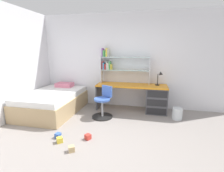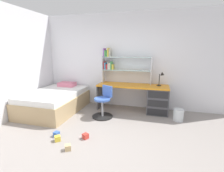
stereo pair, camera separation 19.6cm
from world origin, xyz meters
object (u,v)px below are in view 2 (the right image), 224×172
object	(u,v)px
bed_platform	(55,101)
toy_block_red_2	(85,136)
waste_bin	(178,115)
bookshelf_hutch	(119,64)
toy_block_blue_1	(57,134)
desk	(151,98)
toy_block_yellow_3	(58,138)
desk_lamp	(162,77)
toy_block_natural_0	(68,147)
swivel_chair	(103,105)

from	to	relation	value
bed_platform	toy_block_red_2	size ratio (longest dim) A/B	18.88
bed_platform	waste_bin	bearing A→B (deg)	3.79
bookshelf_hutch	waste_bin	distance (m)	2.07
waste_bin	toy_block_blue_1	bearing A→B (deg)	-149.22
desk	waste_bin	distance (m)	0.83
toy_block_yellow_3	bookshelf_hutch	bearing A→B (deg)	72.87
bookshelf_hutch	bed_platform	bearing A→B (deg)	-153.82
bed_platform	toy_block_yellow_3	distance (m)	1.68
toy_block_blue_1	toy_block_red_2	xyz separation A→B (m)	(0.59, 0.08, 0.00)
bookshelf_hutch	toy_block_red_2	size ratio (longest dim) A/B	14.21
bed_platform	toy_block_red_2	bearing A→B (deg)	-38.55
bookshelf_hutch	desk_lamp	xyz separation A→B (m)	(1.19, -0.13, -0.30)
desk_lamp	toy_block_natural_0	bearing A→B (deg)	-124.33
desk_lamp	swivel_chair	bearing A→B (deg)	-152.99
bed_platform	desk_lamp	bearing A→B (deg)	13.32
swivel_chair	toy_block_yellow_3	world-z (taller)	swivel_chair
swivel_chair	waste_bin	distance (m)	1.84
bookshelf_hutch	swivel_chair	distance (m)	1.30
toy_block_natural_0	toy_block_red_2	size ratio (longest dim) A/B	1.00
bookshelf_hutch	toy_block_blue_1	size ratio (longest dim) A/B	14.72
swivel_chair	toy_block_blue_1	xyz separation A→B (m)	(-0.58, -1.17, -0.26)
desk	toy_block_natural_0	bearing A→B (deg)	-120.28
toy_block_natural_0	toy_block_red_2	bearing A→B (deg)	72.76
bookshelf_hutch	toy_block_red_2	world-z (taller)	bookshelf_hutch
toy_block_red_2	toy_block_yellow_3	world-z (taller)	toy_block_yellow_3
desk	swivel_chair	xyz separation A→B (m)	(-1.14, -0.66, -0.10)
bed_platform	toy_block_blue_1	xyz separation A→B (m)	(0.84, -1.21, -0.23)
desk	toy_block_blue_1	size ratio (longest dim) A/B	20.27
waste_bin	toy_block_natural_0	world-z (taller)	waste_bin
bed_platform	waste_bin	world-z (taller)	bed_platform
desk_lamp	desk	bearing A→B (deg)	-168.00
waste_bin	toy_block_blue_1	world-z (taller)	waste_bin
bookshelf_hutch	swivel_chair	world-z (taller)	bookshelf_hutch
toy_block_red_2	toy_block_yellow_3	size ratio (longest dim) A/B	0.98
desk	desk_lamp	distance (m)	0.63
waste_bin	toy_block_natural_0	size ratio (longest dim) A/B	2.91
toy_block_yellow_3	toy_block_natural_0	bearing A→B (deg)	-31.40
bed_platform	waste_bin	distance (m)	3.25
bed_platform	waste_bin	xyz separation A→B (m)	(3.24, 0.21, -0.14)
swivel_chair	toy_block_natural_0	size ratio (longest dim) A/B	8.04
bed_platform	toy_block_natural_0	bearing A→B (deg)	-50.30
bookshelf_hutch	waste_bin	size ratio (longest dim) A/B	4.90
bookshelf_hutch	toy_block_red_2	bearing A→B (deg)	-95.79
waste_bin	toy_block_red_2	bearing A→B (deg)	-143.30
toy_block_natural_0	toy_block_yellow_3	world-z (taller)	toy_block_yellow_3
desk	swivel_chair	bearing A→B (deg)	-150.08
waste_bin	toy_block_natural_0	bearing A→B (deg)	-137.61
swivel_chair	toy_block_red_2	size ratio (longest dim) A/B	8.02
desk	toy_block_red_2	world-z (taller)	desk
desk_lamp	waste_bin	world-z (taller)	desk_lamp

